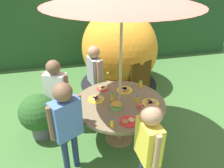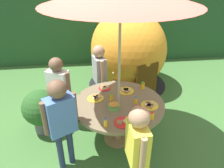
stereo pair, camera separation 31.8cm
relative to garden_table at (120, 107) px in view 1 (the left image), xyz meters
The scene contains 22 objects.
ground_plane 0.64m from the garden_table, ahead, with size 10.00×10.00×0.02m, color #3D6B33.
hedge_backdrop 3.63m from the garden_table, 90.00° to the left, with size 9.00×0.70×2.10m, color #234C28.
garden_table is the anchor object (origin of this frame).
wooden_chair 1.41m from the garden_table, 76.41° to the left, with size 0.55×0.55×1.05m.
dome_tent 1.96m from the garden_table, 75.37° to the left, with size 2.26×2.26×1.75m.
potted_plant 1.31m from the garden_table, 163.08° to the left, with size 0.60×0.60×0.77m.
child_in_grey_shirt 1.00m from the garden_table, 103.21° to the left, with size 0.26×0.43×1.30m.
child_in_white_shirt 1.04m from the garden_table, 153.03° to the left, with size 0.40×0.32×1.29m.
child_in_blue_shirt 0.93m from the garden_table, 151.99° to the right, with size 0.41×0.34×1.36m.
child_in_yellow_shirt 0.99m from the garden_table, 86.58° to the right, with size 0.22×0.44×1.30m.
snack_bowl 0.22m from the garden_table, 122.31° to the right, with size 0.17×0.17×0.09m.
plate_center_front 0.49m from the garden_table, 91.24° to the right, with size 0.24×0.24×0.03m.
plate_back_edge 0.36m from the garden_table, 61.97° to the left, with size 0.26×0.26×0.03m.
plate_far_right 0.38m from the garden_table, 156.27° to the left, with size 0.25×0.25×0.03m.
plate_near_right 0.47m from the garden_table, 18.00° to the right, with size 0.25×0.25×0.03m.
plate_center_back 0.48m from the garden_table, 111.67° to the left, with size 0.20×0.20×0.03m.
juice_bottle_near_left 0.29m from the garden_table, 13.11° to the right, with size 0.05×0.05×0.11m.
juice_bottle_far_left 0.60m from the garden_table, 49.42° to the right, with size 0.06×0.06×0.11m.
juice_bottle_mid_left 0.19m from the garden_table, 145.50° to the left, with size 0.05×0.05×0.13m.
juice_bottle_mid_right 0.59m from the garden_table, 115.09° to the right, with size 0.04×0.04×0.12m.
juice_bottle_front_edge 0.60m from the garden_table, 38.02° to the left, with size 0.06×0.06×0.13m.
cup_near 0.34m from the garden_table, 42.40° to the right, with size 0.07×0.07×0.06m, color #E04C47.
Camera 1 is at (-0.72, -2.54, 2.48)m, focal length 33.87 mm.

